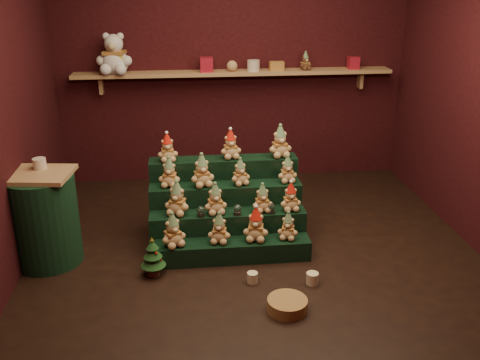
{
  "coord_description": "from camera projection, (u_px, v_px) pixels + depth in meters",
  "views": [
    {
      "loc": [
        -0.61,
        -4.16,
        2.37
      ],
      "look_at": [
        -0.12,
        0.25,
        0.63
      ],
      "focal_mm": 40.0,
      "sensor_mm": 36.0,
      "label": 1
    }
  ],
  "objects": [
    {
      "name": "scarf_gift_box",
      "position": [
        277.0,
        66.0,
        6.04
      ],
      "size": [
        0.16,
        0.1,
        0.1
      ],
      "primitive_type": "cube",
      "color": "orange",
      "rests_on": "back_shelf"
    },
    {
      "name": "teddy_6",
      "position": [
        262.0,
        198.0,
        4.75
      ],
      "size": [
        0.2,
        0.19,
        0.26
      ],
      "primitive_type": null,
      "rotation": [
        0.0,
        0.0,
        0.12
      ],
      "color": "tan",
      "rests_on": "riser_tier_midfront"
    },
    {
      "name": "back_shelf",
      "position": [
        235.0,
        73.0,
        6.04
      ],
      "size": [
        3.6,
        0.26,
        0.24
      ],
      "color": "#AA8455",
      "rests_on": "ground"
    },
    {
      "name": "wicker_basket",
      "position": [
        287.0,
        305.0,
        3.99
      ],
      "size": [
        0.34,
        0.34,
        0.09
      ],
      "primitive_type": "cylinder",
      "rotation": [
        0.0,
        0.0,
        -0.11
      ],
      "color": "#A57842",
      "rests_on": "ground"
    },
    {
      "name": "teddy_1",
      "position": [
        219.0,
        228.0,
        4.58
      ],
      "size": [
        0.23,
        0.21,
        0.27
      ],
      "primitive_type": null,
      "rotation": [
        0.0,
        0.0,
        -0.21
      ],
      "color": "tan",
      "rests_on": "riser_tier_front"
    },
    {
      "name": "gift_tin_cream",
      "position": [
        253.0,
        66.0,
        6.01
      ],
      "size": [
        0.14,
        0.14,
        0.12
      ],
      "primitive_type": "cylinder",
      "color": "beige",
      "rests_on": "back_shelf"
    },
    {
      "name": "teddy_12",
      "position": [
        167.0,
        148.0,
        4.93
      ],
      "size": [
        0.2,
        0.19,
        0.26
      ],
      "primitive_type": null,
      "rotation": [
        0.0,
        0.0,
        0.11
      ],
      "color": "tan",
      "rests_on": "riser_tier_back"
    },
    {
      "name": "riser_tier_back",
      "position": [
        224.0,
        193.0,
        5.18
      ],
      "size": [
        1.4,
        0.22,
        0.72
      ],
      "primitive_type": "cube",
      "color": "black",
      "rests_on": "ground"
    },
    {
      "name": "teddy_11",
      "position": [
        287.0,
        169.0,
        4.93
      ],
      "size": [
        0.19,
        0.17,
        0.25
      ],
      "primitive_type": null,
      "rotation": [
        0.0,
        0.0,
        0.07
      ],
      "color": "tan",
      "rests_on": "riser_tier_midback"
    },
    {
      "name": "teddy_0",
      "position": [
        173.0,
        230.0,
        4.52
      ],
      "size": [
        0.28,
        0.27,
        0.3
      ],
      "primitive_type": null,
      "rotation": [
        0.0,
        0.0,
        0.48
      ],
      "color": "tan",
      "rests_on": "riser_tier_front"
    },
    {
      "name": "side_table",
      "position": [
        44.0,
        218.0,
        4.54
      ],
      "size": [
        0.59,
        0.57,
        0.83
      ],
      "rotation": [
        0.0,
        0.0,
        -0.13
      ],
      "color": "#AA8455",
      "rests_on": "ground"
    },
    {
      "name": "mug_left",
      "position": [
        252.0,
        278.0,
        4.35
      ],
      "size": [
        0.09,
        0.09,
        0.09
      ],
      "primitive_type": "cylinder",
      "color": "beige",
      "rests_on": "ground"
    },
    {
      "name": "riser_tier_front",
      "position": [
        230.0,
        251.0,
        4.67
      ],
      "size": [
        1.4,
        0.22,
        0.18
      ],
      "primitive_type": "cube",
      "color": "black",
      "rests_on": "ground"
    },
    {
      "name": "snow_globe_b",
      "position": [
        237.0,
        210.0,
        4.71
      ],
      "size": [
        0.07,
        0.07,
        0.09
      ],
      "color": "black",
      "rests_on": "riser_tier_midfront"
    },
    {
      "name": "table_ornament",
      "position": [
        39.0,
        163.0,
        4.47
      ],
      "size": [
        0.11,
        0.11,
        0.09
      ],
      "primitive_type": "cylinder",
      "color": "beige",
      "rests_on": "side_table"
    },
    {
      "name": "teddy_4",
      "position": [
        177.0,
        198.0,
        4.69
      ],
      "size": [
        0.28,
        0.26,
        0.31
      ],
      "primitive_type": null,
      "rotation": [
        0.0,
        0.0,
        -0.36
      ],
      "color": "tan",
      "rests_on": "riser_tier_midfront"
    },
    {
      "name": "riser_tier_midback",
      "position": [
        226.0,
        211.0,
        5.01
      ],
      "size": [
        1.4,
        0.22,
        0.54
      ],
      "primitive_type": "cube",
      "color": "black",
      "rests_on": "ground"
    },
    {
      "name": "brown_bear",
      "position": [
        305.0,
        61.0,
        6.05
      ],
      "size": [
        0.18,
        0.17,
        0.2
      ],
      "primitive_type": null,
      "rotation": [
        0.0,
        0.0,
        0.37
      ],
      "color": "#512C1B",
      "rests_on": "back_shelf"
    },
    {
      "name": "teddy_14",
      "position": [
        280.0,
        141.0,
        5.04
      ],
      "size": [
        0.25,
        0.23,
        0.31
      ],
      "primitive_type": null,
      "rotation": [
        0.0,
        0.0,
        0.16
      ],
      "color": "tan",
      "rests_on": "riser_tier_back"
    },
    {
      "name": "riser_tier_midfront",
      "position": [
        228.0,
        230.0,
        4.84
      ],
      "size": [
        1.4,
        0.22,
        0.36
      ],
      "primitive_type": "cube",
      "color": "black",
      "rests_on": "ground"
    },
    {
      "name": "teddy_9",
      "position": [
        202.0,
        170.0,
        4.83
      ],
      "size": [
        0.26,
        0.24,
        0.3
      ],
      "primitive_type": null,
      "rotation": [
        0.0,
        0.0,
        0.27
      ],
      "color": "tan",
      "rests_on": "riser_tier_midback"
    },
    {
      "name": "teddy_13",
      "position": [
        231.0,
        144.0,
        5.01
      ],
      "size": [
        0.22,
        0.2,
        0.27
      ],
      "primitive_type": null,
      "rotation": [
        0.0,
        0.0,
        0.14
      ],
      "color": "tan",
      "rests_on": "riser_tier_back"
    },
    {
      "name": "mug_right",
      "position": [
        312.0,
        278.0,
        4.33
      ],
      "size": [
        0.1,
        0.1,
        0.1
      ],
      "primitive_type": "cylinder",
      "color": "beige",
      "rests_on": "ground"
    },
    {
      "name": "teddy_10",
      "position": [
        240.0,
        172.0,
        4.87
      ],
      "size": [
        0.22,
        0.21,
        0.25
      ],
      "primitive_type": null,
      "rotation": [
        0.0,
        0.0,
        0.33
      ],
      "color": "tan",
      "rests_on": "riser_tier_midback"
    },
    {
      "name": "gift_tin_red_a",
      "position": [
        206.0,
        65.0,
        5.95
      ],
      "size": [
        0.14,
        0.14,
        0.16
      ],
      "primitive_type": "cube",
      "color": "#B41B2F",
      "rests_on": "back_shelf"
    },
    {
      "name": "teddy_2",
      "position": [
        256.0,
        224.0,
        4.62
      ],
      "size": [
        0.25,
        0.24,
        0.3
      ],
      "primitive_type": null,
      "rotation": [
        0.0,
        0.0,
        -0.2
      ],
      "color": "tan",
      "rests_on": "riser_tier_front"
    },
    {
      "name": "back_wall",
      "position": [
        233.0,
        61.0,
        6.17
      ],
      "size": [
        4.0,
        0.1,
        2.8
      ],
      "primitive_type": "cube",
      "color": "black",
      "rests_on": "ground"
    },
    {
      "name": "gift_tin_red_b",
      "position": [
        353.0,
        63.0,
        6.13
      ],
      "size": [
        0.12,
        0.12,
        0.14
      ],
      "primitive_type": "cube",
      "color": "#B41B2F",
      "rests_on": "back_shelf"
    },
    {
      "name": "snow_globe_c",
      "position": [
        272.0,
        208.0,
        4.74
      ],
      "size": [
        0.07,
        0.07,
        0.09
      ],
      "color": "black",
      "rests_on": "riser_tier_midfront"
    },
    {
      "name": "snow_globe_a",
      "position": [
        201.0,
        211.0,
        4.68
      ],
      "size": [
        0.07,
        0.07,
        0.1
      ],
      "color": "black",
      "rests_on": "riser_tier_midfront"
    },
    {
      "name": "shelf_plush_ball",
      "position": [
        232.0,
        66.0,
        5.99
      ],
      "size": [
        0.12,
        0.12,
        0.12
      ],
      "primitive_type": "sphere",
      "color": "tan",
      "rests_on": "back_shelf"
    },
    {
      "name": "mini_christmas_tree",
      "position": [
        153.0,
        257.0,
        4.41
      ],
      "size": [
        0.21,
        0.21,
        0.35
      ],
      "rotation": [
        0.0,
        0.0,
        0.04
      ],
      "color": "#4B291A",
      "rests_on": "ground"
    },
    {
      "name": "teddy_5",
      "position": [
        215.0,
        199.0,
        4.71
      ],
      "size": [
        0.23,
        0.21,
        0.28
      ],
      "primitive_type": null,
      "rotation": [
        0.0,
        0.0,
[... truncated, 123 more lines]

